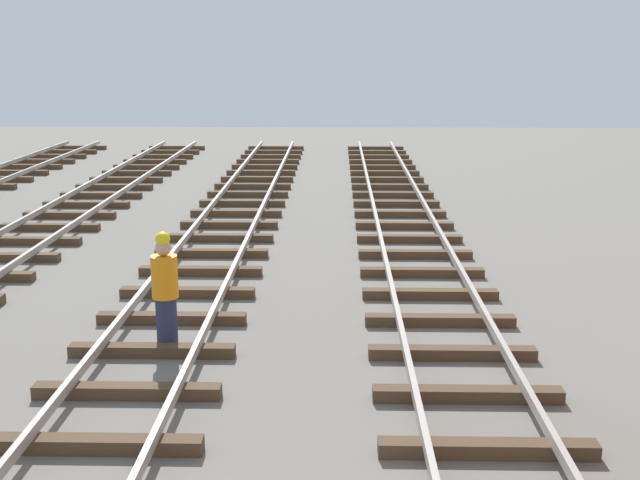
# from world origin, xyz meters

# --- Properties ---
(track_worker_foreground) EXTENTS (0.40, 0.40, 1.87)m
(track_worker_foreground) POSITION_xyz_m (-2.93, 7.41, 0.93)
(track_worker_foreground) COLOR #262D4C
(track_worker_foreground) RESTS_ON ground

